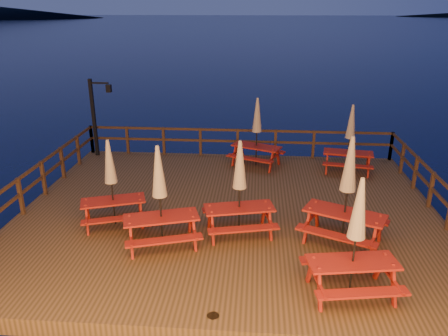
# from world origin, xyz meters

# --- Properties ---
(ground) EXTENTS (500.00, 500.00, 0.00)m
(ground) POSITION_xyz_m (0.00, 0.00, 0.00)
(ground) COLOR black
(ground) RESTS_ON ground
(deck) EXTENTS (12.00, 10.00, 0.40)m
(deck) POSITION_xyz_m (0.00, 0.00, 0.20)
(deck) COLOR #443015
(deck) RESTS_ON ground
(deck_piles) EXTENTS (11.44, 9.44, 1.40)m
(deck_piles) POSITION_xyz_m (0.00, 0.00, -0.30)
(deck_piles) COLOR #392112
(deck_piles) RESTS_ON ground
(railing) EXTENTS (11.80, 9.75, 1.10)m
(railing) POSITION_xyz_m (0.00, 1.78, 1.16)
(railing) COLOR #392112
(railing) RESTS_ON deck
(lamp_post) EXTENTS (0.85, 0.18, 3.00)m
(lamp_post) POSITION_xyz_m (-5.39, 4.55, 2.20)
(lamp_post) COLOR black
(lamp_post) RESTS_ON deck
(picnic_table_0) EXTENTS (2.06, 1.83, 2.53)m
(picnic_table_0) POSITION_xyz_m (0.34, -1.34, 1.72)
(picnic_table_0) COLOR maroon
(picnic_table_0) RESTS_ON deck
(picnic_table_1) EXTENTS (2.19, 2.03, 2.52)m
(picnic_table_1) POSITION_xyz_m (0.74, 3.85, 1.71)
(picnic_table_1) COLOR maroon
(picnic_table_1) RESTS_ON deck
(picnic_table_2) EXTENTS (1.90, 1.65, 2.42)m
(picnic_table_2) POSITION_xyz_m (3.98, 3.47, 1.66)
(picnic_table_2) COLOR maroon
(picnic_table_2) RESTS_ON deck
(picnic_table_3) EXTENTS (2.17, 1.96, 2.58)m
(picnic_table_3) POSITION_xyz_m (-1.53, -2.05, 1.74)
(picnic_table_3) COLOR maroon
(picnic_table_3) RESTS_ON deck
(picnic_table_4) EXTENTS (2.03, 1.84, 2.39)m
(picnic_table_4) POSITION_xyz_m (-3.04, -1.08, 1.64)
(picnic_table_4) COLOR maroon
(picnic_table_4) RESTS_ON deck
(picnic_table_5) EXTENTS (2.44, 2.27, 2.77)m
(picnic_table_5) POSITION_xyz_m (2.95, -1.58, 1.84)
(picnic_table_5) COLOR maroon
(picnic_table_5) RESTS_ON deck
(picnic_table_6) EXTENTS (2.02, 1.75, 2.58)m
(picnic_table_6) POSITION_xyz_m (2.74, -3.69, 1.74)
(picnic_table_6) COLOR maroon
(picnic_table_6) RESTS_ON deck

